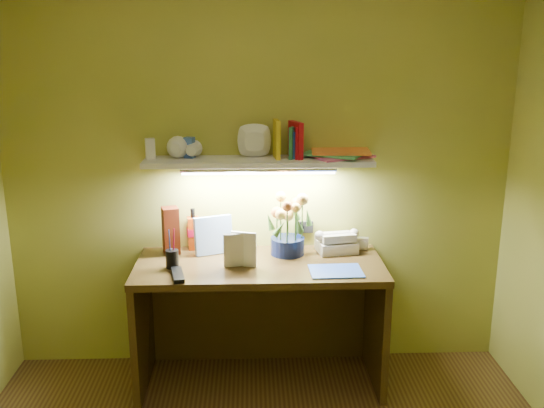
# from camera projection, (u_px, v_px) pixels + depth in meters

# --- Properties ---
(desk) EXTENTS (1.40, 0.60, 0.75)m
(desk) POSITION_uv_depth(u_px,v_px,m) (260.00, 324.00, 3.52)
(desk) COLOR #36240E
(desk) RESTS_ON ground
(flower_bouquet) EXTENTS (0.29, 0.29, 0.35)m
(flower_bouquet) POSITION_uv_depth(u_px,v_px,m) (288.00, 226.00, 3.52)
(flower_bouquet) COLOR #09133B
(flower_bouquet) RESTS_ON desk
(telephone) EXTENTS (0.25, 0.20, 0.13)m
(telephone) POSITION_uv_depth(u_px,v_px,m) (337.00, 241.00, 3.59)
(telephone) COLOR beige
(telephone) RESTS_ON desk
(desk_clock) EXTENTS (0.08, 0.05, 0.07)m
(desk_clock) POSITION_uv_depth(u_px,v_px,m) (362.00, 243.00, 3.64)
(desk_clock) COLOR silver
(desk_clock) RESTS_ON desk
(whisky_bottle) EXTENTS (0.08, 0.08, 0.25)m
(whisky_bottle) POSITION_uv_depth(u_px,v_px,m) (193.00, 229.00, 3.62)
(whisky_bottle) COLOR #AA3508
(whisky_bottle) RESTS_ON desk
(whisky_box) EXTENTS (0.11, 0.11, 0.28)m
(whisky_box) POSITION_uv_depth(u_px,v_px,m) (171.00, 231.00, 3.54)
(whisky_box) COLOR #561C0A
(whisky_box) RESTS_ON desk
(pen_cup) EXTENTS (0.09, 0.09, 0.17)m
(pen_cup) POSITION_uv_depth(u_px,v_px,m) (172.00, 253.00, 3.33)
(pen_cup) COLOR black
(pen_cup) RESTS_ON desk
(art_card) EXTENTS (0.22, 0.12, 0.22)m
(art_card) POSITION_uv_depth(u_px,v_px,m) (213.00, 235.00, 3.55)
(art_card) COLOR silver
(art_card) RESTS_ON desk
(tv_remote) EXTENTS (0.09, 0.21, 0.02)m
(tv_remote) POSITION_uv_depth(u_px,v_px,m) (178.00, 275.00, 3.22)
(tv_remote) COLOR black
(tv_remote) RESTS_ON desk
(blue_folder) EXTENTS (0.29, 0.22, 0.01)m
(blue_folder) POSITION_uv_depth(u_px,v_px,m) (336.00, 271.00, 3.29)
(blue_folder) COLOR blue
(blue_folder) RESTS_ON desk
(desk_book_a) EXTENTS (0.14, 0.03, 0.19)m
(desk_book_a) POSITION_uv_depth(u_px,v_px,m) (224.00, 251.00, 3.33)
(desk_book_a) COLOR beige
(desk_book_a) RESTS_ON desk
(desk_book_b) EXTENTS (0.14, 0.06, 0.20)m
(desk_book_b) POSITION_uv_depth(u_px,v_px,m) (231.00, 248.00, 3.37)
(desk_book_b) COLOR white
(desk_book_b) RESTS_ON desk
(wall_shelf) EXTENTS (1.33, 0.36, 0.25)m
(wall_shelf) POSITION_uv_depth(u_px,v_px,m) (264.00, 155.00, 3.45)
(wall_shelf) COLOR white
(wall_shelf) RESTS_ON ground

